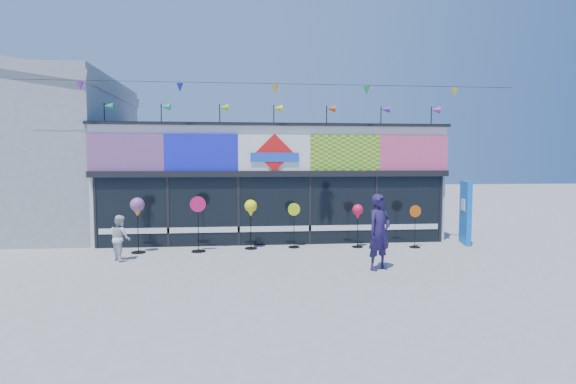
{
  "coord_description": "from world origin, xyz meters",
  "views": [
    {
      "loc": [
        -1.06,
        -11.53,
        2.84
      ],
      "look_at": [
        0.31,
        2.0,
        1.89
      ],
      "focal_mm": 28.0,
      "sensor_mm": 36.0,
      "label": 1
    }
  ],
  "objects": [
    {
      "name": "ground",
      "position": [
        0.0,
        0.0,
        0.0
      ],
      "size": [
        80.0,
        80.0,
        0.0
      ],
      "primitive_type": "plane",
      "color": "gray",
      "rests_on": "ground"
    },
    {
      "name": "kite_shop",
      "position": [
        0.0,
        5.94,
        2.05
      ],
      "size": [
        16.0,
        5.7,
        5.31
      ],
      "color": "white",
      "rests_on": "ground"
    },
    {
      "name": "neighbour_building",
      "position": [
        -10.0,
        7.0,
        3.2
      ],
      "size": [
        8.18,
        7.2,
        6.87
      ],
      "color": "#9B9EA0",
      "rests_on": "ground"
    },
    {
      "name": "blue_sign",
      "position": [
        6.48,
        2.95,
        1.08
      ],
      "size": [
        0.42,
        1.08,
        2.15
      ],
      "rotation": [
        0.0,
        0.0,
        -0.24
      ],
      "color": "blue",
      "rests_on": "ground"
    },
    {
      "name": "spinner_0",
      "position": [
        -4.27,
        2.52,
        1.37
      ],
      "size": [
        0.43,
        0.43,
        1.71
      ],
      "color": "black",
      "rests_on": "ground"
    },
    {
      "name": "spinner_1",
      "position": [
        -2.44,
        2.51,
        0.92
      ],
      "size": [
        0.49,
        0.44,
        1.73
      ],
      "color": "black",
      "rests_on": "ground"
    },
    {
      "name": "spinner_2",
      "position": [
        -0.81,
        2.81,
        1.27
      ],
      "size": [
        0.4,
        0.4,
        1.59
      ],
      "color": "black",
      "rests_on": "ground"
    },
    {
      "name": "spinner_3",
      "position": [
        0.6,
        2.88,
        0.77
      ],
      "size": [
        0.41,
        0.37,
        1.46
      ],
      "color": "black",
      "rests_on": "ground"
    },
    {
      "name": "spinner_4",
      "position": [
        2.68,
        2.72,
        1.13
      ],
      "size": [
        0.36,
        0.36,
        1.42
      ],
      "color": "black",
      "rests_on": "ground"
    },
    {
      "name": "spinner_5",
      "position": [
        4.53,
        2.49,
        0.73
      ],
      "size": [
        0.39,
        0.35,
        1.39
      ],
      "color": "black",
      "rests_on": "ground"
    },
    {
      "name": "adult_man",
      "position": [
        2.47,
        -0.3,
        0.99
      ],
      "size": [
        0.86,
        0.75,
        1.97
      ],
      "primitive_type": "imported",
      "rotation": [
        0.0,
        0.0,
        0.49
      ],
      "color": "#201542",
      "rests_on": "ground"
    },
    {
      "name": "child",
      "position": [
        -4.54,
        1.52,
        0.65
      ],
      "size": [
        0.67,
        0.72,
        1.3
      ],
      "primitive_type": "imported",
      "rotation": [
        0.0,
        0.0,
        2.23
      ],
      "color": "silver",
      "rests_on": "ground"
    }
  ]
}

